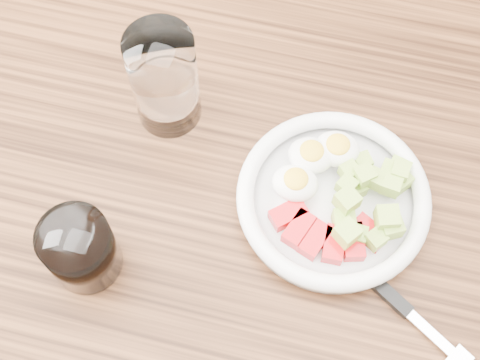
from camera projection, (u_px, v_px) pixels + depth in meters
The scene contains 6 objects.
ground at pixel (243, 335), 1.47m from camera, with size 4.00×4.00×0.00m, color brown.
dining_table at pixel (246, 230), 0.86m from camera, with size 1.50×0.90×0.77m.
bowl at pixel (334, 197), 0.75m from camera, with size 0.22×0.22×0.06m.
fork at pixel (393, 298), 0.72m from camera, with size 0.20×0.13×0.01m.
water_glass at pixel (164, 80), 0.76m from camera, with size 0.08×0.08×0.14m, color white.
coffee_glass at pixel (81, 250), 0.70m from camera, with size 0.08×0.08×0.09m.
Camera 1 is at (0.06, -0.29, 1.48)m, focal length 50.00 mm.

